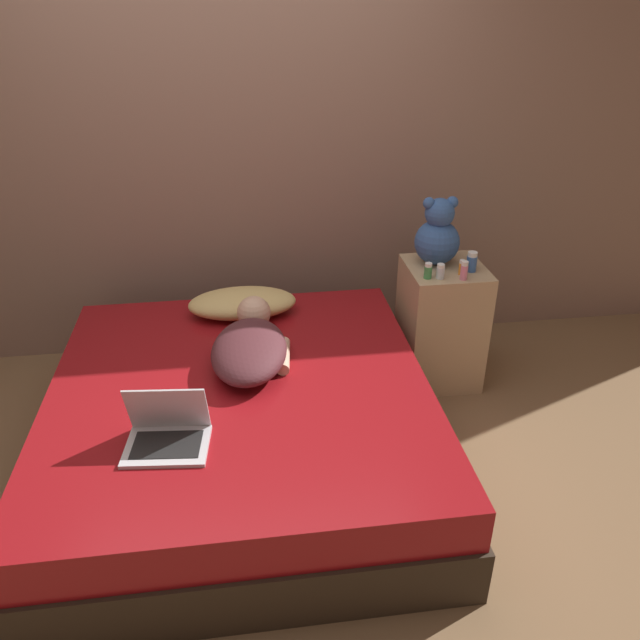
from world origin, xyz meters
TOP-DOWN VIEW (x-y plane):
  - ground_plane at (0.00, 0.00)m, footprint 12.00×12.00m
  - wall_back at (0.00, 1.21)m, footprint 8.00×0.06m
  - bed at (0.00, 0.00)m, footprint 1.75×1.85m
  - nightstand at (1.15, 0.60)m, footprint 0.42×0.43m
  - pillow at (0.04, 0.68)m, footprint 0.59×0.32m
  - person_lying at (0.06, 0.21)m, footprint 0.42×0.76m
  - laptop at (-0.29, -0.37)m, footprint 0.35×0.27m
  - teddy_bear at (1.10, 0.66)m, footprint 0.24×0.24m
  - bottle_clear at (1.06, 0.47)m, footprint 0.04×0.04m
  - bottle_orange at (1.19, 0.50)m, footprint 0.03×0.03m
  - bottle_blue at (1.26, 0.53)m, footprint 0.05×0.05m
  - bottle_green at (1.00, 0.48)m, footprint 0.04×0.04m
  - bottle_pink at (1.18, 0.44)m, footprint 0.04×0.04m

SIDE VIEW (x-z plane):
  - ground_plane at x=0.00m, z-range 0.00..0.00m
  - bed at x=0.00m, z-range 0.00..0.45m
  - nightstand at x=1.15m, z-range 0.00..0.70m
  - laptop at x=-0.29m, z-range 0.39..0.63m
  - pillow at x=0.04m, z-range 0.45..0.59m
  - person_lying at x=0.06m, z-range 0.44..0.62m
  - bottle_clear at x=1.06m, z-range 0.70..0.78m
  - bottle_orange at x=1.19m, z-range 0.70..0.79m
  - bottle_green at x=1.00m, z-range 0.70..0.79m
  - bottle_pink at x=1.18m, z-range 0.70..0.80m
  - bottle_blue at x=1.26m, z-range 0.70..0.81m
  - teddy_bear at x=1.10m, z-range 0.68..1.05m
  - wall_back at x=0.00m, z-range 0.00..2.60m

